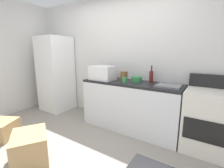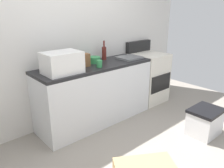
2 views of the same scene
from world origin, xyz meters
name	(u,v)px [view 1 (image 1 of 2)]	position (x,y,z in m)	size (l,w,h in m)	color
ground_plane	(72,156)	(0.00, 0.00, 0.00)	(6.00, 6.00, 0.00)	gray
wall_back	(126,59)	(0.00, 1.55, 1.30)	(5.00, 0.10, 2.60)	silver
kitchen_counter	(130,106)	(0.30, 1.20, 0.45)	(1.80, 0.60, 0.90)	silver
refrigerator	(56,74)	(-1.75, 1.15, 0.90)	(0.68, 0.66, 1.80)	white
stove_oven	(206,120)	(1.52, 1.21, 0.47)	(0.60, 0.61, 1.10)	silver
microwave	(103,73)	(-0.27, 1.12, 1.04)	(0.46, 0.34, 0.27)	white
sink_basin	(169,86)	(0.97, 1.16, 0.92)	(0.36, 0.32, 0.03)	slate
wine_bottle	(151,76)	(0.61, 1.37, 1.01)	(0.07, 0.07, 0.30)	#591E19
coffee_mug	(125,80)	(0.25, 1.04, 0.95)	(0.08, 0.08, 0.10)	#338C4C
knife_block	(124,76)	(0.14, 1.21, 0.99)	(0.10, 0.10, 0.18)	brown
mixing_bowl	(137,79)	(0.36, 1.30, 0.95)	(0.19, 0.19, 0.09)	#338C4C
cardboard_box_large	(30,148)	(-0.37, -0.37, 0.20)	(0.52, 0.41, 0.41)	tan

